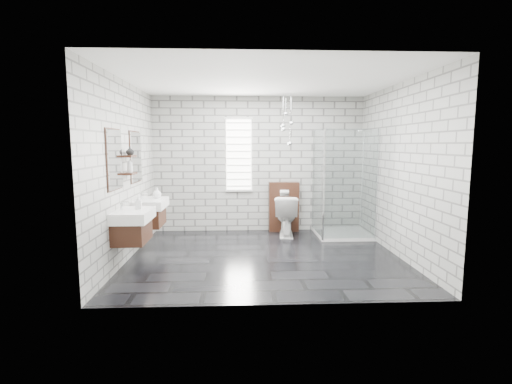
{
  "coord_description": "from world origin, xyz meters",
  "views": [
    {
      "loc": [
        -0.39,
        -5.67,
        1.75
      ],
      "look_at": [
        -0.12,
        0.35,
        0.98
      ],
      "focal_mm": 26.0,
      "sensor_mm": 36.0,
      "label": 1
    }
  ],
  "objects": [
    {
      "name": "cistern_panel",
      "position": [
        0.51,
        1.7,
        0.5
      ],
      "size": [
        0.6,
        0.2,
        1.0
      ],
      "primitive_type": "cube",
      "color": "#391D11",
      "rests_on": "floor"
    },
    {
      "name": "wall_left",
      "position": [
        -2.11,
        0.0,
        1.35
      ],
      "size": [
        0.02,
        3.6,
        2.7
      ],
      "primitive_type": "cube",
      "color": "#A6A5A0",
      "rests_on": "floor"
    },
    {
      "name": "soap_bottle_b",
      "position": [
        -1.79,
        0.62,
        0.94
      ],
      "size": [
        0.19,
        0.19,
        0.18
      ],
      "primitive_type": "imported",
      "rotation": [
        0.0,
        0.0,
        0.4
      ],
      "color": "#B2B2B2",
      "rests_on": "vanity_right"
    },
    {
      "name": "wall_front",
      "position": [
        0.0,
        -1.81,
        1.35
      ],
      "size": [
        4.2,
        0.02,
        2.7
      ],
      "primitive_type": "cube",
      "color": "#A6A5A0",
      "rests_on": "floor"
    },
    {
      "name": "soap_bottle_c",
      "position": [
        -2.02,
        -0.08,
        1.44
      ],
      "size": [
        0.11,
        0.11,
        0.22
      ],
      "primitive_type": "imported",
      "rotation": [
        0.0,
        0.0,
        -0.4
      ],
      "color": "#B2B2B2",
      "rests_on": "shelf_lower"
    },
    {
      "name": "floor",
      "position": [
        0.0,
        0.0,
        -0.01
      ],
      "size": [
        4.2,
        3.6,
        0.02
      ],
      "primitive_type": "cube",
      "color": "black",
      "rests_on": "ground"
    },
    {
      "name": "shelf_upper",
      "position": [
        -2.03,
        -0.05,
        1.58
      ],
      "size": [
        0.14,
        0.3,
        0.03
      ],
      "primitive_type": "cube",
      "color": "#391D11",
      "rests_on": "wall_left"
    },
    {
      "name": "shower_enclosure",
      "position": [
        1.5,
        1.18,
        0.5
      ],
      "size": [
        1.0,
        1.0,
        2.03
      ],
      "color": "white",
      "rests_on": "floor"
    },
    {
      "name": "shelf_lower",
      "position": [
        -2.03,
        -0.05,
        1.32
      ],
      "size": [
        0.14,
        0.3,
        0.03
      ],
      "primitive_type": "cube",
      "color": "#391D11",
      "rests_on": "wall_left"
    },
    {
      "name": "ceiling",
      "position": [
        0.0,
        0.0,
        2.71
      ],
      "size": [
        4.2,
        3.6,
        0.02
      ],
      "primitive_type": "cube",
      "color": "white",
      "rests_on": "wall_back"
    },
    {
      "name": "vanity_right",
      "position": [
        -1.91,
        0.49,
        0.76
      ],
      "size": [
        0.47,
        0.7,
        1.57
      ],
      "color": "#391D11",
      "rests_on": "wall_left"
    },
    {
      "name": "wall_back",
      "position": [
        0.0,
        1.81,
        1.35
      ],
      "size": [
        4.2,
        0.02,
        2.7
      ],
      "primitive_type": "cube",
      "color": "#A6A5A0",
      "rests_on": "floor"
    },
    {
      "name": "soap_bottle_a",
      "position": [
        -1.82,
        -0.46,
        0.94
      ],
      "size": [
        0.1,
        0.1,
        0.19
      ],
      "primitive_type": "imported",
      "rotation": [
        0.0,
        0.0,
        0.17
      ],
      "color": "#B2B2B2",
      "rests_on": "vanity_left"
    },
    {
      "name": "vase",
      "position": [
        -2.02,
        -0.04,
        1.66
      ],
      "size": [
        0.12,
        0.12,
        0.13
      ],
      "primitive_type": "imported",
      "rotation": [
        0.0,
        0.0,
        0.01
      ],
      "color": "#B2B2B2",
      "rests_on": "shelf_upper"
    },
    {
      "name": "wall_right",
      "position": [
        2.11,
        0.0,
        1.35
      ],
      "size": [
        0.02,
        3.6,
        2.7
      ],
      "primitive_type": "cube",
      "color": "#A6A5A0",
      "rests_on": "floor"
    },
    {
      "name": "toilet",
      "position": [
        0.51,
        1.33,
        0.39
      ],
      "size": [
        0.52,
        0.81,
        0.79
      ],
      "primitive_type": "imported",
      "rotation": [
        0.0,
        0.0,
        3.03
      ],
      "color": "white",
      "rests_on": "floor"
    },
    {
      "name": "flush_plate",
      "position": [
        0.51,
        1.6,
        0.8
      ],
      "size": [
        0.18,
        0.01,
        0.12
      ],
      "primitive_type": "cube",
      "color": "silver",
      "rests_on": "cistern_panel"
    },
    {
      "name": "window",
      "position": [
        -0.4,
        1.78,
        1.55
      ],
      "size": [
        0.56,
        0.05,
        1.48
      ],
      "color": "white",
      "rests_on": "wall_back"
    },
    {
      "name": "vanity_left",
      "position": [
        -1.91,
        -0.55,
        0.76
      ],
      "size": [
        0.47,
        0.7,
        1.57
      ],
      "color": "#391D11",
      "rests_on": "wall_left"
    },
    {
      "name": "pendant_cluster",
      "position": [
        0.51,
        1.38,
        2.09
      ],
      "size": [
        0.26,
        0.22,
        0.97
      ],
      "color": "silver",
      "rests_on": "ceiling"
    }
  ]
}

